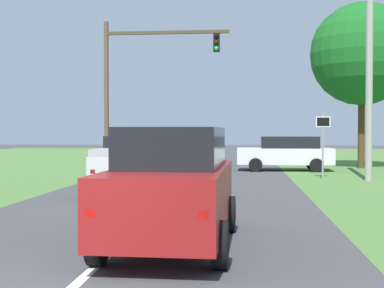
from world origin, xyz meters
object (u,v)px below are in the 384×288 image
pickup_truck_lead (139,164)px  crossing_suv_far (286,153)px  utility_pole_right (369,53)px  traffic_light (137,74)px  oak_tree_right (362,54)px  red_suv_near (173,184)px  keep_moving_sign (323,137)px

pickup_truck_lead → crossing_suv_far: 12.17m
utility_pole_right → traffic_light: bearing=156.7°
traffic_light → pickup_truck_lead: bearing=-78.3°
oak_tree_right → crossing_suv_far: oak_tree_right is taller
oak_tree_right → red_suv_near: bearing=-110.3°
keep_moving_sign → crossing_suv_far: keep_moving_sign is taller
red_suv_near → pickup_truck_lead: bearing=105.6°
oak_tree_right → utility_pole_right: (-1.29, -7.52, -1.01)m
pickup_truck_lead → oak_tree_right: bearing=53.5°
utility_pole_right → red_suv_near: bearing=-115.8°
crossing_suv_far → red_suv_near: bearing=-100.4°
keep_moving_sign → pickup_truck_lead: bearing=-137.4°
red_suv_near → keep_moving_sign: 14.30m
keep_moving_sign → red_suv_near: bearing=-108.5°
keep_moving_sign → utility_pole_right: bearing=-18.2°
traffic_light → oak_tree_right: (11.71, 3.04, 1.25)m
red_suv_near → traffic_light: traffic_light is taller
oak_tree_right → pickup_truck_lead: bearing=-126.5°
red_suv_near → oak_tree_right: 22.43m
pickup_truck_lead → utility_pole_right: bearing=33.5°
oak_tree_right → utility_pole_right: 7.70m
red_suv_near → traffic_light: size_ratio=0.63×
pickup_truck_lead → keep_moving_sign: bearing=42.6°
oak_tree_right → utility_pole_right: bearing=-99.8°
oak_tree_right → utility_pole_right: size_ratio=0.87×
utility_pole_right → keep_moving_sign: bearing=161.8°
keep_moving_sign → crossing_suv_far: bearing=103.6°
pickup_truck_lead → utility_pole_right: utility_pole_right is taller
crossing_suv_far → utility_pole_right: utility_pole_right is taller
pickup_truck_lead → keep_moving_sign: keep_moving_sign is taller
crossing_suv_far → pickup_truck_lead: bearing=-116.6°
traffic_light → crossing_suv_far: 8.56m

